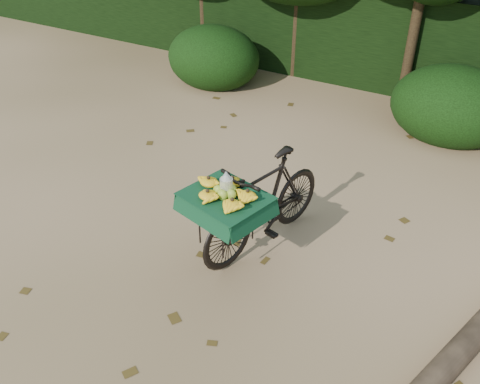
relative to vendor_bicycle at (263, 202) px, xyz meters
The scene contains 6 objects.
ground 0.71m from the vendor_bicycle, 126.22° to the right, with size 80.00×80.00×0.00m, color tan.
vendor_bicycle is the anchor object (origin of this frame).
fallen_log 2.43m from the vendor_bicycle, 17.60° to the right, with size 0.23×0.23×3.20m, color brown.
hedge_backdrop 5.98m from the vendor_bicycle, 92.31° to the left, with size 26.00×1.80×1.80m, color black.
bush_clumps 3.98m from the vendor_bicycle, 86.27° to the left, with size 8.80×1.70×0.90m, color black, non-canonical shape.
leaf_litter 0.71m from the vendor_bicycle, 126.96° to the left, with size 7.00×7.30×0.01m, color #493613, non-canonical shape.
Camera 1 is at (2.38, -3.80, 3.83)m, focal length 38.00 mm.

